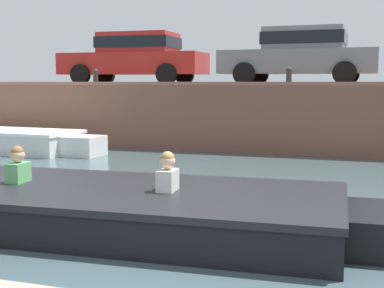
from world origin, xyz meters
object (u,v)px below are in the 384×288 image
Objects in this scene: car_left_inner_grey at (301,54)px; mooring_bollard_mid at (289,75)px; mooring_bollard_west at (96,76)px; car_leftmost_red at (136,56)px; motorboat_passing at (122,208)px; boat_moored_west_white at (5,140)px.

car_left_inner_grey is 9.53× the size of mooring_bollard_mid.
car_leftmost_red is at bearing 70.68° from mooring_bollard_west.
motorboat_passing is 1.72× the size of car_left_inner_grey.
car_leftmost_red is at bearing 162.35° from mooring_bollard_mid.
car_leftmost_red is 9.91× the size of mooring_bollard_mid.
mooring_bollard_mid is at bearing -93.45° from car_left_inner_grey.
mooring_bollard_west is 1.00× the size of mooring_bollard_mid.
car_left_inner_grey is (7.27, 3.26, 2.31)m from boat_moored_west_white.
motorboat_passing is 16.39× the size of mooring_bollard_mid.
car_leftmost_red and car_left_inner_grey have the same top height.
mooring_bollard_west reaches higher than boat_moored_west_white.
mooring_bollard_mid is at bearing 13.48° from boat_moored_west_white.
mooring_bollard_west is 5.40m from mooring_bollard_mid.
car_leftmost_red is 1.75m from mooring_bollard_west.
mooring_bollard_west is at bearing -109.32° from car_leftmost_red.
boat_moored_west_white is 12.01× the size of mooring_bollard_mid.
motorboat_passing is 10.18m from car_leftmost_red.
motorboat_passing is at bearing -97.40° from mooring_bollard_mid.
mooring_bollard_west is at bearing 180.00° from mooring_bollard_mid.
mooring_bollard_mid is (-0.09, -1.54, -0.61)m from car_left_inner_grey.
mooring_bollard_mid is (7.17, 1.72, 1.70)m from boat_moored_west_white.
car_left_inner_grey reaches higher than mooring_bollard_mid.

